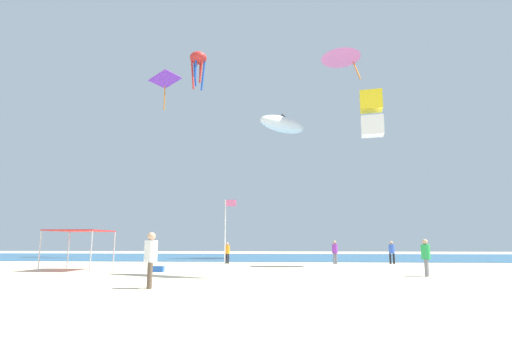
% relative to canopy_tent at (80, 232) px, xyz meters
% --- Properties ---
extents(ground, '(110.00, 110.00, 0.10)m').
position_rel_canopy_tent_xyz_m(ground, '(8.85, -5.19, -2.19)').
color(ground, beige).
extents(ocean_strip, '(110.00, 23.90, 0.03)m').
position_rel_canopy_tent_xyz_m(ocean_strip, '(8.85, 22.21, -2.13)').
color(ocean_strip, '#28608C').
rests_on(ocean_strip, ground).
extents(canopy_tent, '(2.96, 2.92, 2.26)m').
position_rel_canopy_tent_xyz_m(canopy_tent, '(0.00, 0.00, 0.00)').
color(canopy_tent, '#B2B2B7').
rests_on(canopy_tent, ground).
extents(person_near_tent, '(0.41, 0.43, 1.71)m').
position_rel_canopy_tent_xyz_m(person_near_tent, '(18.39, -2.85, -1.14)').
color(person_near_tent, slate).
rests_on(person_near_tent, ground).
extents(person_leftmost, '(0.45, 0.49, 1.91)m').
position_rel_canopy_tent_xyz_m(person_leftmost, '(7.18, -8.53, -1.02)').
color(person_leftmost, brown).
rests_on(person_leftmost, ground).
extents(person_central, '(0.40, 0.40, 1.70)m').
position_rel_canopy_tent_xyz_m(person_central, '(15.46, 7.68, -1.14)').
color(person_central, slate).
rests_on(person_central, ground).
extents(person_rightmost, '(0.37, 0.37, 1.58)m').
position_rel_canopy_tent_xyz_m(person_rightmost, '(7.43, 7.86, -1.22)').
color(person_rightmost, black).
rests_on(person_rightmost, ground).
extents(person_far_shore, '(0.43, 0.40, 1.67)m').
position_rel_canopy_tent_xyz_m(person_far_shore, '(19.63, 7.99, -1.16)').
color(person_far_shore, black).
rests_on(person_far_shore, ground).
extents(banner_flag, '(0.61, 0.06, 3.82)m').
position_rel_canopy_tent_xyz_m(banner_flag, '(8.72, -1.25, 0.15)').
color(banner_flag, silver).
rests_on(banner_flag, ground).
extents(cooler_box, '(0.57, 0.37, 0.35)m').
position_rel_canopy_tent_xyz_m(cooler_box, '(5.05, -1.02, -1.97)').
color(cooler_box, blue).
rests_on(cooler_box, ground).
extents(kite_inflatable_white, '(5.77, 5.44, 2.33)m').
position_rel_canopy_tent_xyz_m(kite_inflatable_white, '(11.68, 18.11, 11.80)').
color(kite_inflatable_white, white).
extents(kite_octopus_red, '(2.24, 2.24, 4.43)m').
position_rel_canopy_tent_xyz_m(kite_octopus_red, '(2.36, 18.29, 19.54)').
color(kite_octopus_red, red).
extents(kite_box_yellow, '(1.77, 1.84, 3.30)m').
position_rel_canopy_tent_xyz_m(kite_box_yellow, '(18.06, 5.19, 8.44)').
color(kite_box_yellow, yellow).
extents(kite_diamond_purple, '(3.66, 3.70, 4.16)m').
position_rel_canopy_tent_xyz_m(kite_diamond_purple, '(-1.91, 20.09, 17.97)').
color(kite_diamond_purple, purple).
extents(kite_delta_pink, '(5.45, 5.47, 3.41)m').
position_rel_canopy_tent_xyz_m(kite_delta_pink, '(18.07, 18.39, 19.57)').
color(kite_delta_pink, pink).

